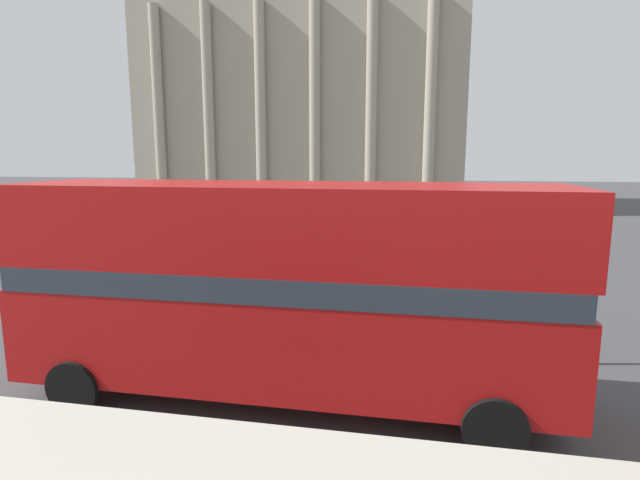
# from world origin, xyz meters

# --- Properties ---
(double_decker_bus) EXTENTS (10.23, 2.74, 4.23)m
(double_decker_bus) POSITION_xyz_m (-2.78, 6.44, 2.36)
(double_decker_bus) COLOR black
(double_decker_bus) RESTS_ON ground_plane
(plaza_building_left) EXTENTS (29.55, 17.16, 21.01)m
(plaza_building_left) POSITION_xyz_m (-11.07, 47.19, 10.51)
(plaza_building_left) COLOR #A39984
(plaza_building_left) RESTS_ON ground_plane
(traffic_light_near) EXTENTS (0.42, 0.24, 3.83)m
(traffic_light_near) POSITION_xyz_m (2.18, 9.14, 2.50)
(traffic_light_near) COLOR black
(traffic_light_near) RESTS_ON ground_plane
(traffic_light_mid) EXTENTS (0.42, 0.24, 3.21)m
(traffic_light_mid) POSITION_xyz_m (1.13, 16.55, 2.12)
(traffic_light_mid) COLOR black
(traffic_light_mid) RESTS_ON ground_plane
(pedestrian_white) EXTENTS (0.32, 0.32, 1.64)m
(pedestrian_white) POSITION_xyz_m (-7.45, 24.76, 0.94)
(pedestrian_white) COLOR #282B33
(pedestrian_white) RESTS_ON ground_plane
(pedestrian_black) EXTENTS (0.32, 0.32, 1.71)m
(pedestrian_black) POSITION_xyz_m (-8.46, 23.68, 0.99)
(pedestrian_black) COLOR #282B33
(pedestrian_black) RESTS_ON ground_plane
(pedestrian_yellow) EXTENTS (0.32, 0.32, 1.78)m
(pedestrian_yellow) POSITION_xyz_m (-3.80, 15.36, 1.03)
(pedestrian_yellow) COLOR #282B33
(pedestrian_yellow) RESTS_ON ground_plane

